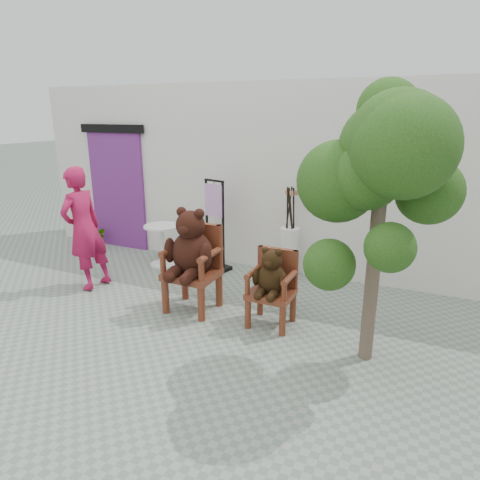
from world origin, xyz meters
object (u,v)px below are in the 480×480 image
at_px(chair_small, 272,280).
at_px(chair_big, 192,253).
at_px(person, 84,229).
at_px(stool_bucket, 290,239).
at_px(cafe_table, 162,240).
at_px(tree, 384,162).
at_px(display_stand, 215,236).

bearing_deg(chair_small, chair_big, -178.18).
distance_m(person, stool_bucket, 3.10).
bearing_deg(cafe_table, person, -112.26).
relative_size(stool_bucket, tree, 0.51).
relative_size(chair_small, stool_bucket, 0.69).
height_order(chair_small, tree, tree).
bearing_deg(person, cafe_table, 162.06).
bearing_deg(stool_bucket, chair_big, -116.42).
relative_size(chair_small, person, 0.56).
bearing_deg(person, display_stand, 138.48).
height_order(person, cafe_table, person).
distance_m(chair_small, cafe_table, 2.75).
relative_size(cafe_table, tree, 0.25).
xyz_separation_m(chair_big, chair_small, (1.10, 0.03, -0.20)).
relative_size(display_stand, stool_bucket, 1.04).
height_order(chair_big, cafe_table, chair_big).
xyz_separation_m(chair_small, person, (-2.95, 0.00, 0.31)).
xyz_separation_m(chair_big, cafe_table, (-1.35, 1.27, -0.35)).
bearing_deg(display_stand, stool_bucket, 23.64).
relative_size(chair_small, display_stand, 0.66).
xyz_separation_m(display_stand, tree, (2.73, -1.81, 1.51)).
xyz_separation_m(cafe_table, tree, (3.66, -1.65, 1.66)).
distance_m(display_stand, stool_bucket, 1.24).
distance_m(chair_small, display_stand, 2.07).
bearing_deg(chair_small, cafe_table, 153.26).
distance_m(chair_small, stool_bucket, 1.61).
xyz_separation_m(chair_big, person, (-1.85, 0.04, 0.11)).
height_order(chair_big, display_stand, display_stand).
height_order(cafe_table, tree, tree).
bearing_deg(tree, display_stand, 146.40).
distance_m(chair_big, person, 1.86).
distance_m(chair_big, stool_bucket, 1.81).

